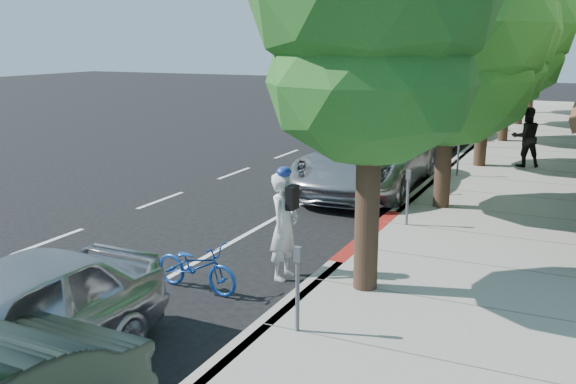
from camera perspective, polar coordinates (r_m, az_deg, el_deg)
The scene contains 18 objects.
ground at distance 13.10m, azimuth 5.86°, elevation -5.46°, with size 120.00×120.00×0.00m, color black.
sidewalk at distance 20.24m, azimuth 19.65°, elevation 0.76°, with size 4.60×56.00×0.15m, color gray.
curb at distance 20.57m, azimuth 13.28°, elevation 1.38°, with size 0.30×56.00×0.15m, color #9E998E.
curb_red_segment at distance 13.98m, azimuth 7.23°, elevation -3.96°, with size 0.32×4.00×0.15m, color maroon.
street_tree_0 at distance 10.25m, azimuth 7.59°, elevation 16.43°, with size 3.94×3.94×7.51m.
street_tree_1 at distance 16.05m, azimuth 14.27°, elevation 13.89°, with size 4.92×4.92×7.39m.
street_tree_2 at distance 21.97m, azimuth 17.37°, elevation 13.22°, with size 4.58×4.58×7.18m.
street_tree_3 at distance 27.92m, azimuth 19.21°, elevation 13.64°, with size 5.20×5.20×7.78m.
street_tree_4 at distance 33.89m, azimuth 20.34°, elevation 13.18°, with size 4.49×4.49×7.43m.
street_tree_5 at distance 39.86m, azimuth 21.11°, elevation 12.54°, with size 4.11×4.11×6.88m.
cyclist at distance 11.46m, azimuth -0.35°, elevation -3.06°, with size 0.71×0.46×1.94m, color silver.
bicycle at distance 11.16m, azimuth -8.15°, elevation -6.55°, with size 0.58×1.66×0.87m, color #1743A0.
silver_suv at distance 18.43m, azimuth 7.00°, elevation 2.86°, with size 2.95×6.41×1.78m, color #A6A6AA.
dark_sedan at distance 25.28m, azimuth 10.77°, elevation 5.30°, with size 1.65×4.73×1.56m, color #222528.
white_pickup at distance 28.44m, azimuth 13.14°, elevation 6.29°, with size 2.51×6.19×1.80m, color silver.
dark_suv_far at distance 38.78m, azimuth 15.88°, elevation 7.68°, with size 1.73×4.31×1.47m, color black.
near_car_a at distance 8.71m, azimuth -24.14°, elevation -10.91°, with size 1.89×4.71×1.60m, color #B8B7BC.
pedestrian at distance 22.44m, azimuth 20.41°, elevation 4.60°, with size 0.95×0.74×1.95m, color black.
Camera 1 is at (4.02, -11.74, 4.20)m, focal length 40.00 mm.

